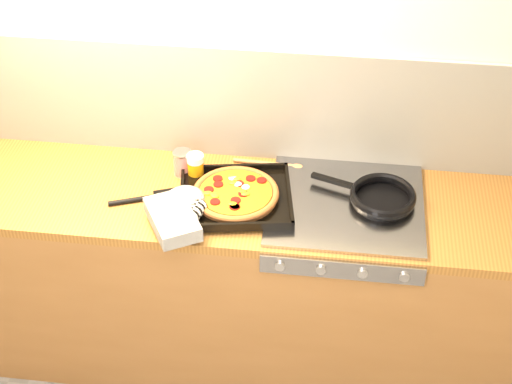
# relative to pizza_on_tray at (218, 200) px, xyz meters

# --- Properties ---
(room_shell) EXTENTS (3.20, 3.20, 3.20)m
(room_shell) POSITION_rel_pizza_on_tray_xyz_m (0.04, 0.37, 0.20)
(room_shell) COLOR white
(room_shell) RESTS_ON ground
(counter_run) EXTENTS (3.20, 0.62, 0.90)m
(counter_run) POSITION_rel_pizza_on_tray_xyz_m (0.04, 0.08, -0.50)
(counter_run) COLOR brown
(counter_run) RESTS_ON ground
(stovetop) EXTENTS (0.60, 0.56, 0.02)m
(stovetop) POSITION_rel_pizza_on_tray_xyz_m (0.49, 0.08, -0.04)
(stovetop) COLOR gray
(stovetop) RESTS_ON counter_run
(pizza_on_tray) EXTENTS (0.58, 0.56, 0.07)m
(pizza_on_tray) POSITION_rel_pizza_on_tray_xyz_m (0.00, 0.00, 0.00)
(pizza_on_tray) COLOR black
(pizza_on_tray) RESTS_ON stovetop
(frying_pan) EXTENTS (0.45, 0.33, 0.04)m
(frying_pan) POSITION_rel_pizza_on_tray_xyz_m (0.62, 0.11, -0.01)
(frying_pan) COLOR black
(frying_pan) RESTS_ON stovetop
(tomato_can) EXTENTS (0.09, 0.09, 0.11)m
(tomato_can) POSITION_rel_pizza_on_tray_xyz_m (-0.18, 0.21, 0.01)
(tomato_can) COLOR maroon
(tomato_can) RESTS_ON counter_run
(juice_glass) EXTENTS (0.09, 0.09, 0.11)m
(juice_glass) POSITION_rel_pizza_on_tray_xyz_m (-0.12, 0.18, 0.01)
(juice_glass) COLOR orange
(juice_glass) RESTS_ON counter_run
(wooden_spoon) EXTENTS (0.30, 0.05, 0.02)m
(wooden_spoon) POSITION_rel_pizza_on_tray_xyz_m (0.19, 0.31, -0.04)
(wooden_spoon) COLOR #AD7349
(wooden_spoon) RESTS_ON counter_run
(black_spatula) EXTENTS (0.28, 0.15, 0.02)m
(black_spatula) POSITION_rel_pizza_on_tray_xyz_m (-0.29, 0.02, -0.04)
(black_spatula) COLOR black
(black_spatula) RESTS_ON counter_run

